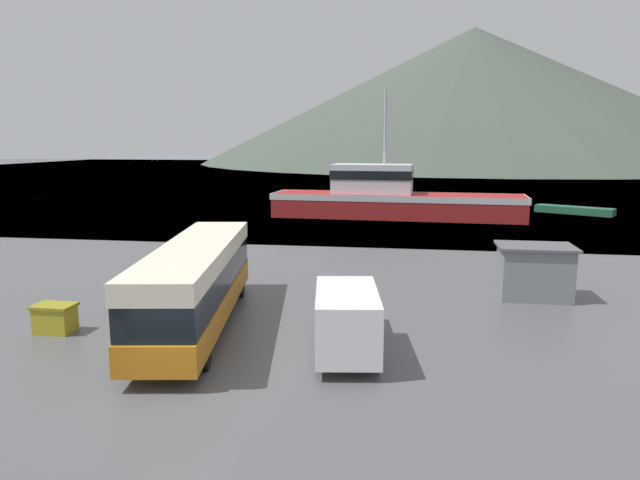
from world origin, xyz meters
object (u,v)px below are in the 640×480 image
at_px(tour_bus, 197,280).
at_px(storage_bin, 55,318).
at_px(fishing_boat, 391,198).
at_px(small_boat, 574,210).
at_px(delivery_van, 346,317).
at_px(dock_kiosk, 534,271).

height_order(tour_bus, storage_bin, tour_bus).
distance_m(fishing_boat, small_boat, 18.85).
height_order(delivery_van, fishing_boat, fishing_boat).
height_order(tour_bus, small_boat, tour_bus).
bearing_deg(storage_bin, small_boat, 54.18).
distance_m(delivery_van, dock_kiosk, 11.24).
bearing_deg(fishing_boat, delivery_van, 2.70).
distance_m(tour_bus, fishing_boat, 34.19).
distance_m(delivery_van, storage_bin, 11.09).
height_order(tour_bus, delivery_van, tour_bus).
bearing_deg(tour_bus, delivery_van, -25.79).
distance_m(delivery_van, small_boat, 44.87).
xyz_separation_m(dock_kiosk, small_boat, (10.52, 32.86, -0.88)).
xyz_separation_m(tour_bus, storage_bin, (-5.07, -1.53, -1.28)).
bearing_deg(small_boat, tour_bus, -1.41).
xyz_separation_m(tour_bus, dock_kiosk, (13.79, 6.31, -0.59)).
height_order(dock_kiosk, small_boat, dock_kiosk).
height_order(tour_bus, fishing_boat, fishing_boat).
xyz_separation_m(storage_bin, dock_kiosk, (18.86, 7.84, 0.69)).
distance_m(tour_bus, small_boat, 46.12).
bearing_deg(tour_bus, storage_bin, -172.40).
bearing_deg(tour_bus, dock_kiosk, 15.38).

